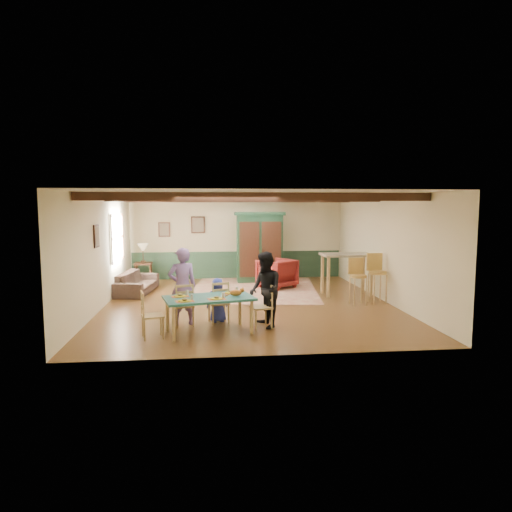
{
  "coord_description": "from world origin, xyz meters",
  "views": [
    {
      "loc": [
        -0.97,
        -11.16,
        2.45
      ],
      "look_at": [
        0.24,
        0.35,
        1.15
      ],
      "focal_mm": 32.0,
      "sensor_mm": 36.0,
      "label": 1
    }
  ],
  "objects": [
    {
      "name": "floor",
      "position": [
        0.0,
        0.0,
        0.0
      ],
      "size": [
        8.0,
        8.0,
        0.0
      ],
      "primitive_type": "plane",
      "color": "#513216",
      "rests_on": "ground"
    },
    {
      "name": "area_rug",
      "position": [
        0.34,
        1.88,
        0.01
      ],
      "size": [
        4.07,
        4.65,
        0.01
      ],
      "primitive_type": "cube",
      "rotation": [
        0.0,
        0.0,
        -0.13
      ],
      "color": "beige",
      "rests_on": "floor"
    },
    {
      "name": "counter_table",
      "position": [
        2.76,
        0.79,
        0.57
      ],
      "size": [
        1.37,
        0.81,
        1.13
      ],
      "primitive_type": null,
      "rotation": [
        0.0,
        0.0,
        0.02
      ],
      "color": "tan",
      "rests_on": "floor"
    },
    {
      "name": "picture_left_wall",
      "position": [
        -3.47,
        -0.6,
        1.75
      ],
      "size": [
        0.04,
        0.42,
        0.52
      ],
      "primitive_type": null,
      "color": "gray",
      "rests_on": "wall_left"
    },
    {
      "name": "picture_back_b",
      "position": [
        -2.4,
        3.97,
        1.65
      ],
      "size": [
        0.38,
        0.04,
        0.48
      ],
      "primitive_type": null,
      "color": "gray",
      "rests_on": "wall_back"
    },
    {
      "name": "ceiling",
      "position": [
        0.0,
        0.0,
        2.7
      ],
      "size": [
        7.0,
        8.0,
        0.02
      ],
      "primitive_type": "cube",
      "color": "silver",
      "rests_on": "wall_back"
    },
    {
      "name": "wall_back",
      "position": [
        0.0,
        4.0,
        1.35
      ],
      "size": [
        7.0,
        0.02,
        2.7
      ],
      "primitive_type": "cube",
      "color": "beige",
      "rests_on": "floor"
    },
    {
      "name": "dining_table",
      "position": [
        -0.97,
        -2.54,
        0.35
      ],
      "size": [
        1.84,
        1.29,
        0.69
      ],
      "primitive_type": null,
      "rotation": [
        0.0,
        0.0,
        0.24
      ],
      "color": "#1C5954",
      "rests_on": "floor"
    },
    {
      "name": "dining_chair_end_right",
      "position": [
        0.06,
        -2.29,
        0.44
      ],
      "size": [
        0.49,
        0.47,
        0.88
      ],
      "primitive_type": null,
      "rotation": [
        0.0,
        0.0,
        -1.33
      ],
      "color": "tan",
      "rests_on": "floor"
    },
    {
      "name": "end_table",
      "position": [
        -3.0,
        3.22,
        0.33
      ],
      "size": [
        0.55,
        0.55,
        0.66
      ],
      "primitive_type": null,
      "rotation": [
        0.0,
        0.0,
        0.03
      ],
      "color": "black",
      "rests_on": "floor"
    },
    {
      "name": "person_man",
      "position": [
        -1.51,
        -1.91,
        0.8
      ],
      "size": [
        0.66,
        0.51,
        1.6
      ],
      "primitive_type": "imported",
      "rotation": [
        0.0,
        0.0,
        3.38
      ],
      "color": "#8461A7",
      "rests_on": "floor"
    },
    {
      "name": "place_setting_far_left",
      "position": [
        -1.52,
        -2.44,
        0.75
      ],
      "size": [
        0.43,
        0.36,
        0.11
      ],
      "primitive_type": null,
      "rotation": [
        0.0,
        0.0,
        0.24
      ],
      "color": "gold",
      "rests_on": "dining_table"
    },
    {
      "name": "ceiling_beam_back",
      "position": [
        0.0,
        3.0,
        2.61
      ],
      "size": [
        6.95,
        0.16,
        0.16
      ],
      "primitive_type": "cube",
      "color": "black",
      "rests_on": "ceiling"
    },
    {
      "name": "place_setting_near_left",
      "position": [
        -1.41,
        -2.88,
        0.75
      ],
      "size": [
        0.43,
        0.36,
        0.11
      ],
      "primitive_type": null,
      "rotation": [
        0.0,
        0.0,
        0.24
      ],
      "color": "gold",
      "rests_on": "dining_table"
    },
    {
      "name": "armchair",
      "position": [
        1.04,
        2.07,
        0.43
      ],
      "size": [
        1.31,
        1.31,
        0.86
      ],
      "primitive_type": "imported",
      "rotation": [
        0.0,
        0.0,
        -2.49
      ],
      "color": "#521012",
      "rests_on": "floor"
    },
    {
      "name": "dining_chair_end_left",
      "position": [
        -2.0,
        -2.79,
        0.44
      ],
      "size": [
        0.49,
        0.47,
        0.88
      ],
      "primitive_type": null,
      "rotation": [
        0.0,
        0.0,
        1.81
      ],
      "color": "tan",
      "rests_on": "floor"
    },
    {
      "name": "wall_right",
      "position": [
        3.5,
        0.0,
        1.35
      ],
      "size": [
        0.02,
        8.0,
        2.7
      ],
      "primitive_type": "cube",
      "color": "beige",
      "rests_on": "floor"
    },
    {
      "name": "person_child",
      "position": [
        -0.79,
        -1.73,
        0.46
      ],
      "size": [
        0.51,
        0.39,
        0.93
      ],
      "primitive_type": "imported",
      "rotation": [
        0.0,
        0.0,
        3.38
      ],
      "color": "#27359F",
      "rests_on": "floor"
    },
    {
      "name": "dining_chair_far_left",
      "position": [
        -1.49,
        -1.98,
        0.44
      ],
      "size": [
        0.47,
        0.49,
        0.88
      ],
      "primitive_type": null,
      "rotation": [
        0.0,
        0.0,
        3.38
      ],
      "color": "tan",
      "rests_on": "floor"
    },
    {
      "name": "sofa",
      "position": [
        -2.97,
        1.74,
        0.29
      ],
      "size": [
        1.03,
        2.09,
        0.59
      ],
      "primitive_type": "imported",
      "rotation": [
        0.0,
        0.0,
        1.45
      ],
      "color": "#382923",
      "rests_on": "floor"
    },
    {
      "name": "picture_back_a",
      "position": [
        -1.3,
        3.97,
        1.8
      ],
      "size": [
        0.45,
        0.04,
        0.55
      ],
      "primitive_type": null,
      "color": "gray",
      "rests_on": "wall_back"
    },
    {
      "name": "place_setting_near_center",
      "position": [
        -0.83,
        -2.74,
        0.75
      ],
      "size": [
        0.43,
        0.36,
        0.11
      ],
      "primitive_type": null,
      "rotation": [
        0.0,
        0.0,
        0.24
      ],
      "color": "gold",
      "rests_on": "dining_table"
    },
    {
      "name": "ceiling_beam_front",
      "position": [
        0.0,
        -2.3,
        2.61
      ],
      "size": [
        6.95,
        0.16,
        0.16
      ],
      "primitive_type": "cube",
      "color": "black",
      "rests_on": "ceiling"
    },
    {
      "name": "person_woman",
      "position": [
        0.15,
        -2.27,
        0.76
      ],
      "size": [
        0.74,
        0.86,
        1.53
      ],
      "primitive_type": "imported",
      "rotation": [
        0.0,
        0.0,
        -1.33
      ],
      "color": "black",
      "rests_on": "floor"
    },
    {
      "name": "dining_chair_far_right",
      "position": [
        -0.77,
        -1.81,
        0.44
      ],
      "size": [
        0.47,
        0.49,
        0.88
      ],
      "primitive_type": null,
      "rotation": [
        0.0,
        0.0,
        3.38
      ],
      "color": "tan",
      "rests_on": "floor"
    },
    {
      "name": "cat",
      "position": [
        -0.45,
        -2.51,
        0.78
      ],
      "size": [
        0.35,
        0.2,
        0.17
      ],
      "primitive_type": null,
      "rotation": [
        0.0,
        0.0,
        0.24
      ],
      "color": "#C46822",
      "rests_on": "dining_table"
    },
    {
      "name": "bar_stool_right",
      "position": [
        3.23,
        -0.3,
        0.62
      ],
      "size": [
        0.48,
        0.52,
        1.24
      ],
      "primitive_type": null,
      "rotation": [
        0.0,
        0.0,
        0.09
      ],
      "color": "tan",
      "rests_on": "floor"
    },
    {
      "name": "armoire",
      "position": [
        0.65,
        3.19,
        1.11
      ],
      "size": [
        1.58,
        0.64,
        2.23
      ],
      "primitive_type": "cube",
      "rotation": [
        0.0,
        0.0,
        0.0
      ],
      "color": "#13301E",
      "rests_on": "floor"
    },
    {
      "name": "wall_left",
      "position": [
        -3.5,
        0.0,
        1.35
      ],
      "size": [
        0.02,
        8.0,
        2.7
      ],
      "primitive_type": "cube",
      "color": "beige",
      "rests_on": "floor"
    },
    {
      "name": "table_lamp",
      "position": [
        -3.0,
        3.22,
        0.96
      ],
      "size": [
        0.36,
        0.36,
        0.6
      ],
      "primitive_type": null,
      "rotation": [
        0.0,
        0.0,
        0.1
      ],
      "color": "beige",
      "rests_on": "end_table"
    },
    {
      "name": "ceiling_beam_mid",
      "position": [
        0.0,
        0.4,
        2.61
      ],
      "size": [
        6.95,
        0.16,
        0.16
      ],
      "primitive_type": "cube",
      "color": "black",
      "rests_on": "ceiling"
    },
    {
      "name": "wainscot_back",
      "position": [
        0.0,
        3.98,
        0.45
      ],
      "size": [
        6.95,
        0.03,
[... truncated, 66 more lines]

